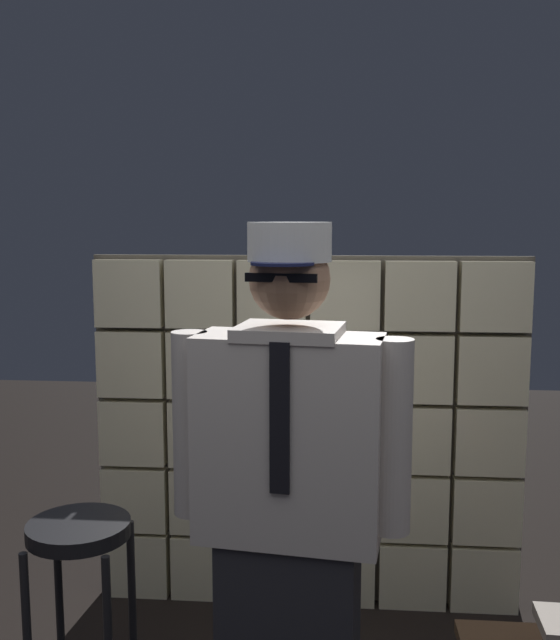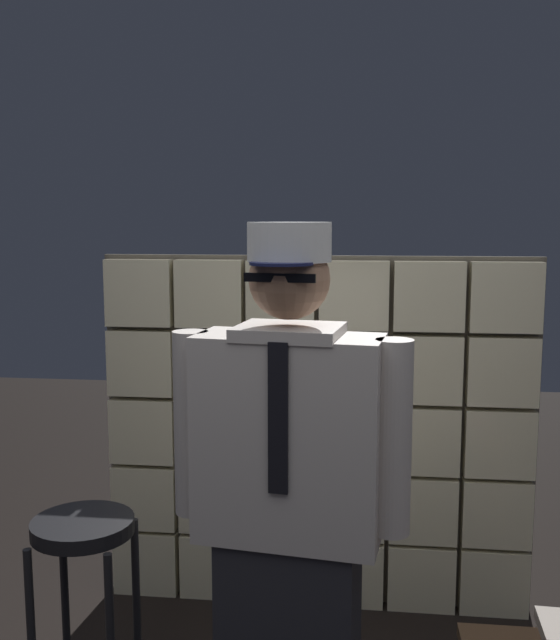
# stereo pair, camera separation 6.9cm
# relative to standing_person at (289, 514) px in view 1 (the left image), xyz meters

# --- Properties ---
(glass_block_wall) EXTENTS (1.99, 0.10, 1.66)m
(glass_block_wall) POSITION_rel_standing_person_xyz_m (0.00, 1.20, -0.13)
(glass_block_wall) COLOR beige
(glass_block_wall) RESTS_ON ground
(standing_person) EXTENTS (0.72, 0.34, 1.80)m
(standing_person) POSITION_rel_standing_person_xyz_m (0.00, 0.00, 0.00)
(standing_person) COLOR #28282D
(standing_person) RESTS_ON ground
(bar_stool) EXTENTS (0.34, 0.34, 0.81)m
(bar_stool) POSITION_rel_standing_person_xyz_m (-0.71, 0.16, -0.33)
(bar_stool) COLOR black
(bar_stool) RESTS_ON ground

